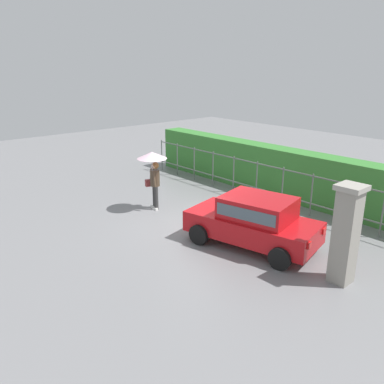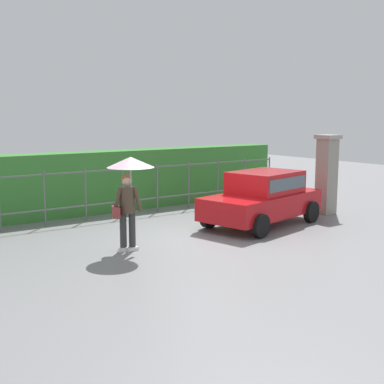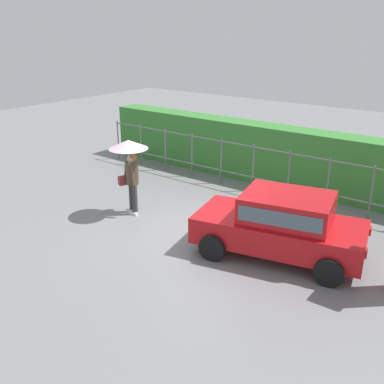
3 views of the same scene
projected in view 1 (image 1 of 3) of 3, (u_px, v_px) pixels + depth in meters
ground_plane at (199, 225)px, 12.76m from camera, size 40.00×40.00×0.00m
car at (254, 220)px, 11.05m from camera, size 3.97×2.48×1.48m
pedestrian at (153, 166)px, 13.67m from camera, size 1.04×1.04×2.11m
gate_pillar at (346, 234)px, 9.05m from camera, size 0.60×0.60×2.42m
fence_section at (257, 179)px, 14.97m from camera, size 11.99×0.05×1.50m
hedge_row at (274, 171)px, 15.61m from camera, size 12.94×0.90×1.90m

